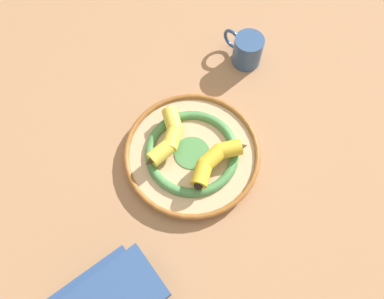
% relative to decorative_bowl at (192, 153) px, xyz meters
% --- Properties ---
extents(ground_plane, '(2.80, 2.80, 0.00)m').
position_rel_decorative_bowl_xyz_m(ground_plane, '(0.04, -0.02, -0.02)').
color(ground_plane, '#A87A56').
extents(decorative_bowl, '(0.33, 0.33, 0.04)m').
position_rel_decorative_bowl_xyz_m(decorative_bowl, '(0.00, 0.00, 0.00)').
color(decorative_bowl, tan).
rests_on(decorative_bowl, ground_plane).
extents(banana_a, '(0.13, 0.13, 0.04)m').
position_rel_decorative_bowl_xyz_m(banana_a, '(0.05, 0.04, 0.04)').
color(banana_a, yellow).
rests_on(banana_a, decorative_bowl).
extents(banana_b, '(0.08, 0.17, 0.04)m').
position_rel_decorative_bowl_xyz_m(banana_b, '(-0.05, -0.03, 0.04)').
color(banana_b, gold).
rests_on(banana_b, decorative_bowl).
extents(coffee_mug, '(0.12, 0.08, 0.09)m').
position_rel_decorative_bowl_xyz_m(coffee_mug, '(0.20, -0.26, 0.03)').
color(coffee_mug, '#335184').
rests_on(coffee_mug, ground_plane).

